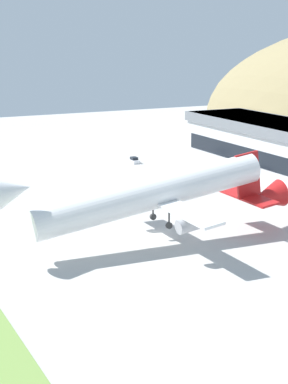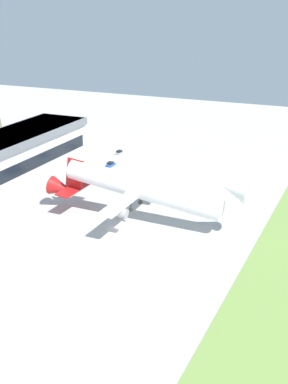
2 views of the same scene
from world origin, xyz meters
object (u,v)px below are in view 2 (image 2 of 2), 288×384
at_px(cargo_airplane, 139,189).
at_px(service_car_1, 111,164).
at_px(service_car_0, 119,153).
at_px(fuel_truck, 80,178).

distance_m(cargo_airplane, service_car_1, 49.00).
xyz_separation_m(service_car_0, fuel_truck, (-33.04, -2.80, 0.98)).
height_order(cargo_airplane, fuel_truck, cargo_airplane).
relative_size(cargo_airplane, fuel_truck, 8.24).
distance_m(cargo_airplane, fuel_truck, 36.09).
bearing_deg(service_car_1, fuel_truck, 177.61).
bearing_deg(cargo_airplane, service_car_1, 35.73).
xyz_separation_m(cargo_airplane, service_car_1, (39.22, 28.21, -8.18)).
height_order(service_car_0, service_car_1, service_car_1).
bearing_deg(cargo_airplane, service_car_0, 30.84).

